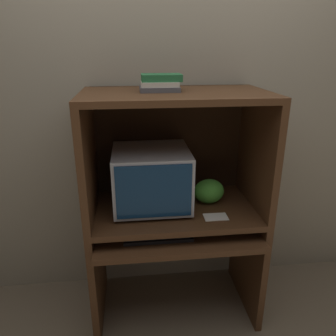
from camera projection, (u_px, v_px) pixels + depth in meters
wall_back at (168, 111)px, 2.19m from camera, size 6.00×0.06×2.60m
desk_base at (175, 258)px, 2.11m from camera, size 1.05×0.66×0.66m
desk_monitor_shelf at (175, 210)px, 2.05m from camera, size 1.05×0.60×0.10m
hutch_upper at (174, 133)px, 1.91m from camera, size 1.05×0.60×0.71m
crt_monitor at (151, 178)px, 1.98m from camera, size 0.45×0.43×0.37m
keyboard at (158, 235)px, 1.90m from camera, size 0.40×0.15×0.03m
mouse at (203, 231)px, 1.93m from camera, size 0.06×0.04×0.03m
snack_bag at (209, 191)px, 2.07m from camera, size 0.19×0.14×0.16m
book_stack at (160, 83)px, 1.79m from camera, size 0.23×0.16×0.09m
paper_card at (216, 217)px, 1.92m from camera, size 0.14×0.09×0.00m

